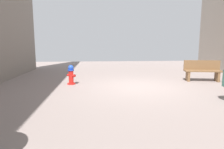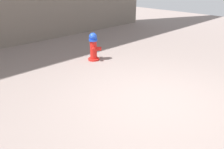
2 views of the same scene
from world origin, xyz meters
name	(u,v)px [view 2 (image 2 of 2)]	position (x,y,z in m)	size (l,w,h in m)	color
ground_plane	(154,101)	(0.00, 0.00, 0.00)	(23.40, 23.40, 0.00)	gray
fire_hydrant	(94,47)	(2.70, -0.72, 0.41)	(0.39, 0.39, 0.82)	red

